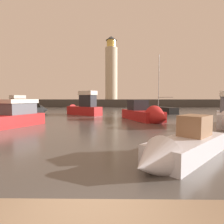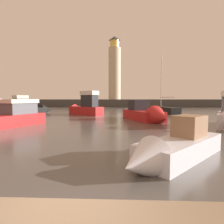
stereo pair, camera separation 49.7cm
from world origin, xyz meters
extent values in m
plane|color=#4C4742|center=(0.00, 26.46, 0.00)|extent=(220.00, 220.00, 0.00)
cube|color=#423F3D|center=(0.00, 52.93, 1.14)|extent=(64.97, 4.29, 2.28)
cylinder|color=beige|center=(-0.56, 52.93, 9.91)|extent=(3.62, 3.62, 15.26)
cylinder|color=#F2CC59|center=(-0.56, 52.93, 18.61)|extent=(2.71, 2.71, 2.14)
cone|color=#33383D|center=(-0.56, 52.93, 20.29)|extent=(3.26, 3.26, 1.22)
cube|color=silver|center=(3.51, 4.94, 0.40)|extent=(4.49, 4.55, 0.81)
cone|color=silver|center=(1.56, 2.94, 0.44)|extent=(2.10, 2.10, 1.54)
cube|color=#8C6647|center=(3.99, 5.44, 1.27)|extent=(1.76, 1.77, 0.92)
cube|color=#B21E1E|center=(3.61, 18.93, 0.54)|extent=(4.46, 6.96, 1.09)
cone|color=#B21E1E|center=(4.87, 15.27, 0.60)|extent=(2.96, 2.87, 2.36)
cube|color=#232328|center=(3.26, 19.94, 1.70)|extent=(2.50, 2.52, 1.23)
cube|color=#B21E1E|center=(-9.01, 13.02, 0.53)|extent=(4.89, 6.87, 1.06)
cube|color=#595960|center=(-8.55, 14.07, 1.56)|extent=(2.90, 3.24, 1.01)
cube|color=silver|center=(-8.55, 14.07, 2.24)|extent=(3.19, 3.56, 0.35)
cube|color=black|center=(-13.88, 25.65, 0.53)|extent=(5.29, 6.10, 1.05)
cone|color=black|center=(-11.84, 28.49, 0.58)|extent=(3.02, 2.99, 2.22)
cube|color=#8C6647|center=(-14.33, 25.03, 1.77)|extent=(2.14, 2.18, 1.44)
cube|color=silver|center=(-14.33, 25.03, 2.74)|extent=(2.35, 2.40, 0.50)
cube|color=#B21E1E|center=(-4.27, 25.29, 0.64)|extent=(5.82, 4.98, 1.28)
cone|color=#B21E1E|center=(-7.00, 27.33, 0.70)|extent=(2.35, 2.37, 1.74)
cube|color=#232328|center=(-3.62, 24.81, 2.15)|extent=(2.74, 2.51, 1.74)
cube|color=silver|center=(-3.62, 24.81, 3.33)|extent=(3.02, 2.77, 0.61)
cube|color=black|center=(8.56, 29.81, 0.53)|extent=(4.12, 7.97, 1.06)
cylinder|color=#B7B7BC|center=(8.33, 30.55, 5.69)|extent=(0.12, 0.12, 9.27)
cylinder|color=#B7B7BC|center=(8.98, 28.51, 2.73)|extent=(1.39, 4.10, 0.09)
camera|label=1|loc=(0.39, -2.80, 2.47)|focal=29.56mm
camera|label=2|loc=(0.89, -2.78, 2.47)|focal=29.56mm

